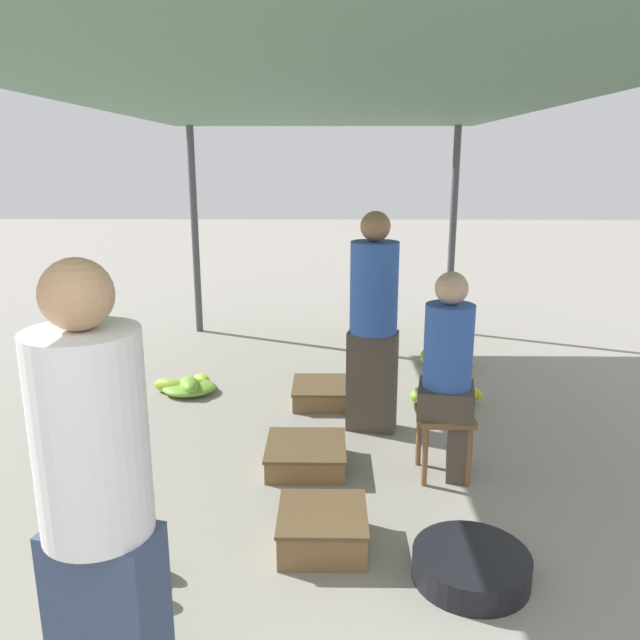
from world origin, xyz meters
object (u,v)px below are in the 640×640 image
(banana_pile_right_0, at_px, (446,354))
(crate_near, at_px, (324,393))
(crate_mid, at_px, (306,455))
(vendor_foreground, at_px, (98,505))
(vendor_seated, at_px, (450,373))
(banana_pile_right_1, at_px, (445,394))
(shopper_walking_mid, at_px, (373,320))
(stool, at_px, (444,425))
(banana_pile_left_0, at_px, (187,386))
(basin_black, at_px, (471,566))
(banana_pile_left_1, at_px, (109,569))
(crate_far, at_px, (323,529))

(banana_pile_right_0, relative_size, crate_near, 1.20)
(crate_mid, bearing_deg, vendor_foreground, -107.25)
(vendor_seated, relative_size, banana_pile_right_1, 2.01)
(vendor_foreground, relative_size, vendor_seated, 1.28)
(banana_pile_right_1, height_order, shopper_walking_mid, shopper_walking_mid)
(vendor_seated, bearing_deg, crate_mid, 173.95)
(vendor_seated, height_order, shopper_walking_mid, shopper_walking_mid)
(vendor_foreground, relative_size, shopper_walking_mid, 1.04)
(banana_pile_right_0, bearing_deg, vendor_seated, -100.34)
(stool, xyz_separation_m, crate_mid, (-0.88, 0.10, -0.26))
(vendor_seated, height_order, banana_pile_left_0, vendor_seated)
(basin_black, bearing_deg, banana_pile_left_1, -178.08)
(vendor_seated, xyz_separation_m, crate_mid, (-0.90, 0.10, -0.61))
(banana_pile_right_0, distance_m, banana_pile_right_1, 1.01)
(banana_pile_left_0, height_order, banana_pile_right_0, banana_pile_right_0)
(banana_pile_left_1, height_order, banana_pile_right_1, banana_pile_left_1)
(banana_pile_right_1, distance_m, shopper_walking_mid, 1.15)
(banana_pile_left_0, relative_size, banana_pile_right_1, 0.86)
(basin_black, xyz_separation_m, crate_far, (-0.72, 0.25, 0.03))
(vendor_foreground, xyz_separation_m, vendor_seated, (1.51, 1.85, -0.19))
(banana_pile_left_0, height_order, shopper_walking_mid, shopper_walking_mid)
(banana_pile_right_0, xyz_separation_m, banana_pile_right_1, (-0.19, -0.99, -0.04))
(vendor_foreground, distance_m, vendor_seated, 2.40)
(basin_black, height_order, crate_mid, crate_mid)
(basin_black, height_order, shopper_walking_mid, shopper_walking_mid)
(crate_mid, bearing_deg, basin_black, -53.32)
(banana_pile_left_0, relative_size, crate_mid, 1.08)
(vendor_foreground, distance_m, banana_pile_left_0, 3.42)
(stool, bearing_deg, vendor_seated, 10.71)
(banana_pile_right_1, xyz_separation_m, crate_near, (-1.01, -0.02, 0.01))
(banana_pile_left_0, distance_m, banana_pile_right_0, 2.53)
(banana_pile_left_0, xyz_separation_m, crate_mid, (1.08, -1.34, 0.02))
(basin_black, bearing_deg, crate_mid, 126.68)
(banana_pile_left_0, bearing_deg, basin_black, -52.03)
(crate_mid, bearing_deg, shopper_walking_mid, 52.71)
(banana_pile_right_0, height_order, shopper_walking_mid, shopper_walking_mid)
(stool, bearing_deg, basin_black, -92.26)
(stool, xyz_separation_m, banana_pile_right_0, (0.43, 2.25, -0.24))
(stool, height_order, crate_mid, stool)
(basin_black, relative_size, crate_far, 1.22)
(banana_pile_right_1, relative_size, shopper_walking_mid, 0.41)
(basin_black, distance_m, banana_pile_right_0, 3.31)
(vendor_foreground, height_order, banana_pile_right_0, vendor_foreground)
(banana_pile_left_1, bearing_deg, vendor_seated, 31.18)
(vendor_seated, xyz_separation_m, crate_far, (-0.78, -0.78, -0.59))
(crate_far, bearing_deg, shopper_walking_mid, 76.74)
(vendor_foreground, height_order, banana_pile_left_1, vendor_foreground)
(banana_pile_right_0, distance_m, crate_mid, 2.51)
(crate_far, bearing_deg, crate_mid, 97.71)
(banana_pile_right_0, bearing_deg, crate_far, -111.49)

